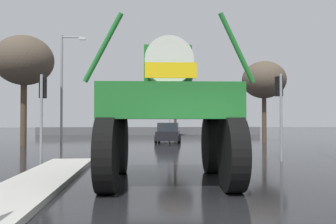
{
  "coord_description": "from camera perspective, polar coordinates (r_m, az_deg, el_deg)",
  "views": [
    {
      "loc": [
        -1.3,
        -6.29,
        1.74
      ],
      "look_at": [
        -0.34,
        5.68,
        2.0
      ],
      "focal_mm": 38.68,
      "sensor_mm": 36.0,
      "label": 1
    }
  ],
  "objects": [
    {
      "name": "ground_plane",
      "position": [
        24.39,
        -1.51,
        -5.34
      ],
      "size": [
        120.0,
        120.0,
        0.0
      ],
      "primitive_type": "plane",
      "color": "black"
    },
    {
      "name": "median_island",
      "position": [
        10.28,
        -20.08,
        -10.49
      ],
      "size": [
        1.61,
        10.73,
        0.15
      ],
      "primitive_type": "cube",
      "color": "#B2AFA8",
      "rests_on": "ground"
    },
    {
      "name": "oversize_sprayer",
      "position": [
        10.24,
        -0.05,
        0.45
      ],
      "size": [
        4.08,
        5.19,
        4.31
      ],
      "rotation": [
        0.0,
        0.0,
        1.53
      ],
      "color": "black",
      "rests_on": "ground"
    },
    {
      "name": "sedan_ahead",
      "position": [
        28.37,
        0.05,
        -3.32
      ],
      "size": [
        2.32,
        4.3,
        1.52
      ],
      "rotation": [
        0.0,
        0.0,
        1.43
      ],
      "color": "black",
      "rests_on": "ground"
    },
    {
      "name": "traffic_signal_near_left",
      "position": [
        15.45,
        -19.17,
        2.0
      ],
      "size": [
        0.24,
        0.54,
        3.56
      ],
      "color": "gray",
      "rests_on": "ground"
    },
    {
      "name": "traffic_signal_near_right",
      "position": [
        16.1,
        17.16,
        2.2
      ],
      "size": [
        0.24,
        0.54,
        3.69
      ],
      "color": "gray",
      "rests_on": "ground"
    },
    {
      "name": "traffic_signal_far_left",
      "position": [
        30.53,
        -7.89,
        0.79
      ],
      "size": [
        0.24,
        0.55,
        3.86
      ],
      "color": "gray",
      "rests_on": "ground"
    },
    {
      "name": "traffic_signal_far_right",
      "position": [
        30.58,
        0.23,
        0.78
      ],
      "size": [
        0.24,
        0.55,
        3.86
      ],
      "color": "gray",
      "rests_on": "ground"
    },
    {
      "name": "streetlight_far_left",
      "position": [
        28.64,
        -16.15,
        4.42
      ],
      "size": [
        1.88,
        0.24,
        8.19
      ],
      "color": "gray",
      "rests_on": "ground"
    },
    {
      "name": "bare_tree_left",
      "position": [
        26.73,
        -21.74,
        7.47
      ],
      "size": [
        3.97,
        3.97,
        7.49
      ],
      "color": "#473828",
      "rests_on": "ground"
    },
    {
      "name": "bare_tree_right",
      "position": [
        29.38,
        14.89,
        4.85
      ],
      "size": [
        3.42,
        3.42,
        6.33
      ],
      "color": "#473828",
      "rests_on": "ground"
    },
    {
      "name": "bare_tree_far_center",
      "position": [
        36.11,
        1.14,
        5.84
      ],
      "size": [
        3.64,
        3.64,
        7.77
      ],
      "color": "#473828",
      "rests_on": "ground"
    },
    {
      "name": "roadside_barrier",
      "position": [
        42.14,
        -2.8,
        -3.0
      ],
      "size": [
        26.06,
        0.24,
        0.9
      ],
      "primitive_type": "cube",
      "color": "#59595B",
      "rests_on": "ground"
    }
  ]
}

